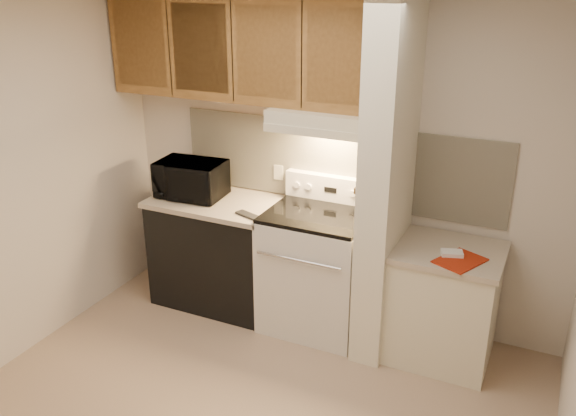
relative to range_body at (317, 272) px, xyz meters
The scene contains 48 objects.
floor 1.24m from the range_body, 90.00° to the right, with size 3.60×3.60×0.00m, color tan.
wall_back 0.86m from the range_body, 90.00° to the left, with size 3.60×0.02×2.50m, color beige.
wall_left 2.28m from the range_body, 147.31° to the right, with size 0.02×3.00×2.50m, color beige.
backsplash 0.84m from the range_body, 90.00° to the left, with size 2.60×0.02×0.63m, color beige.
range_body is the anchor object (origin of this frame).
oven_window 0.32m from the range_body, 90.00° to the right, with size 0.50×0.01×0.30m, color black.
oven_handle 0.44m from the range_body, 90.00° to the right, with size 0.02×0.02×0.65m, color silver.
cooktop 0.48m from the range_body, ahead, with size 0.74×0.64×0.03m, color black.
range_backguard 0.66m from the range_body, 90.00° to the left, with size 0.76×0.08×0.20m, color silver.
range_display 0.64m from the range_body, 90.00° to the left, with size 0.10×0.01×0.04m, color black.
range_knob_left_outer 0.70m from the range_body, 139.40° to the left, with size 0.05×0.05×0.02m, color silver.
range_knob_left_inner 0.66m from the range_body, 126.87° to the left, with size 0.05×0.05×0.02m, color silver.
range_knob_right_inner 0.66m from the range_body, 53.13° to the left, with size 0.05×0.05×0.02m, color silver.
range_knob_right_outer 0.70m from the range_body, 40.60° to the left, with size 0.05×0.05×0.02m, color silver.
dishwasher_front 0.88m from the range_body, behind, with size 1.00×0.63×0.87m, color black.
left_countertop 0.98m from the range_body, behind, with size 1.04×0.67×0.04m, color #B9A991.
spoon_rest 0.69m from the range_body, 158.40° to the right, with size 0.23×0.07×0.02m, color black.
teal_jar 1.35m from the range_body, 169.41° to the left, with size 0.08×0.08×0.09m, color #2D6B6B.
outlet 0.86m from the range_body, 146.31° to the left, with size 0.08×0.01×0.12m, color beige.
microwave 1.25m from the range_body, behind, with size 0.53×0.36×0.29m, color black.
partition_pillar 0.94m from the range_body, ahead, with size 0.22×0.70×2.50m, color white.
pillar_trim 0.93m from the range_body, ahead, with size 0.01×0.70×0.04m, color olive.
knife_strip 0.95m from the range_body, ahead, with size 0.02×0.42×0.04m, color black.
knife_blade_a 0.88m from the range_body, 30.88° to the right, with size 0.01×0.04×0.16m, color silver.
knife_handle_a 1.01m from the range_body, 31.11° to the right, with size 0.02×0.02×0.10m, color black.
knife_blade_b 0.85m from the range_body, 21.43° to the right, with size 0.01×0.04×0.18m, color silver.
knife_handle_b 0.99m from the range_body, 18.77° to the right, with size 0.02×0.02×0.10m, color black.
knife_blade_c 0.83m from the range_body, 10.42° to the right, with size 0.01×0.04×0.20m, color silver.
knife_handle_c 0.99m from the range_body, 10.08° to the right, with size 0.02×0.02×0.10m, color black.
knife_blade_d 0.85m from the range_body, ahead, with size 0.01×0.04×0.16m, color silver.
knife_handle_d 0.99m from the range_body, ahead, with size 0.02×0.02×0.10m, color black.
knife_blade_e 0.84m from the range_body, 14.38° to the left, with size 0.01×0.04×0.18m, color silver.
knife_handle_e 0.99m from the range_body, 17.19° to the left, with size 0.02×0.02×0.10m, color black.
oven_mitt 0.82m from the range_body, 23.58° to the left, with size 0.03×0.09×0.22m, color gray.
right_cab_base 0.97m from the range_body, ahead, with size 0.70×0.60×0.81m, color beige.
right_countertop 1.04m from the range_body, ahead, with size 0.74×0.64×0.04m, color #B9A991.
red_folder 1.15m from the range_body, ahead, with size 0.23×0.32×0.01m, color #98200B.
white_box 1.09m from the range_body, ahead, with size 0.14×0.09×0.04m, color white.
range_hood 1.17m from the range_body, 90.00° to the left, with size 0.78×0.44×0.15m, color beige.
hood_lip 1.12m from the range_body, 90.00° to the right, with size 0.78×0.04×0.06m, color beige.
upper_cabinets 1.77m from the range_body, 166.16° to the left, with size 2.18×0.33×0.77m, color olive.
cab_door_a 2.22m from the range_body, behind, with size 0.46×0.01×0.63m, color olive.
cab_gap_a 2.04m from the range_body, behind, with size 0.01×0.01×0.73m, color black.
cab_door_b 1.89m from the range_body, behind, with size 0.46×0.01×0.63m, color olive.
cab_gap_b 1.77m from the range_body, behind, with size 0.01×0.01×0.73m, color black.
cab_door_c 1.68m from the range_body, behind, with size 0.46×0.01×0.63m, color olive.
cab_gap_c 1.63m from the range_body, behind, with size 0.01×0.01×0.73m, color black.
cab_door_d 1.63m from the range_body, ahead, with size 0.46×0.01×0.63m, color olive.
Camera 1 is at (1.57, -2.71, 2.65)m, focal length 38.00 mm.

